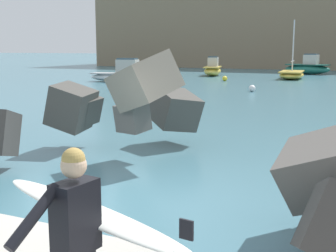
# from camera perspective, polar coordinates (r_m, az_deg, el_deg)

# --- Properties ---
(ground_plane) EXTENTS (400.00, 400.00, 0.00)m
(ground_plane) POSITION_cam_1_polar(r_m,az_deg,el_deg) (8.63, -9.03, -9.11)
(ground_plane) COLOR #42707F
(breakwater_jetty) EXTENTS (30.98, 8.14, 3.58)m
(breakwater_jetty) POSITION_cam_1_polar(r_m,az_deg,el_deg) (9.46, 3.44, 0.42)
(breakwater_jetty) COLOR #3D3A38
(breakwater_jetty) RESTS_ON ground
(surfer_with_board) EXTENTS (2.12, 1.28, 1.78)m
(surfer_with_board) POSITION_cam_1_polar(r_m,az_deg,el_deg) (3.93, -10.83, -12.92)
(surfer_with_board) COLOR black
(surfer_with_board) RESTS_ON walkway_path
(boat_near_left) EXTENTS (2.56, 5.33, 5.33)m
(boat_near_left) POSITION_cam_1_polar(r_m,az_deg,el_deg) (42.93, 15.42, 6.33)
(boat_near_left) COLOR #EAC64C
(boat_near_left) RESTS_ON ground
(boat_near_centre) EXTENTS (2.73, 4.77, 1.97)m
(boat_near_centre) POSITION_cam_1_polar(r_m,az_deg,el_deg) (46.49, 5.69, 7.16)
(boat_near_centre) COLOR #EAC64C
(boat_near_centre) RESTS_ON ground
(boat_mid_left) EXTENTS (6.03, 2.13, 1.98)m
(boat_mid_left) POSITION_cam_1_polar(r_m,az_deg,el_deg) (37.74, -5.64, 6.49)
(boat_mid_left) COLOR white
(boat_mid_left) RESTS_ON ground
(boat_mid_right) EXTENTS (4.99, 2.62, 2.21)m
(boat_mid_right) POSITION_cam_1_polar(r_m,az_deg,el_deg) (51.03, 17.34, 7.10)
(boat_mid_right) COLOR #1E6656
(boat_mid_right) RESTS_ON ground
(mooring_buoy_inner) EXTENTS (0.44, 0.44, 0.44)m
(mooring_buoy_inner) POSITION_cam_1_polar(r_m,az_deg,el_deg) (29.57, 10.62, 4.71)
(mooring_buoy_inner) COLOR silver
(mooring_buoy_inner) RESTS_ON ground
(mooring_buoy_middle) EXTENTS (0.44, 0.44, 0.44)m
(mooring_buoy_middle) POSITION_cam_1_polar(r_m,az_deg,el_deg) (38.88, 7.22, 6.00)
(mooring_buoy_middle) COLOR yellow
(mooring_buoy_middle) RESTS_ON ground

